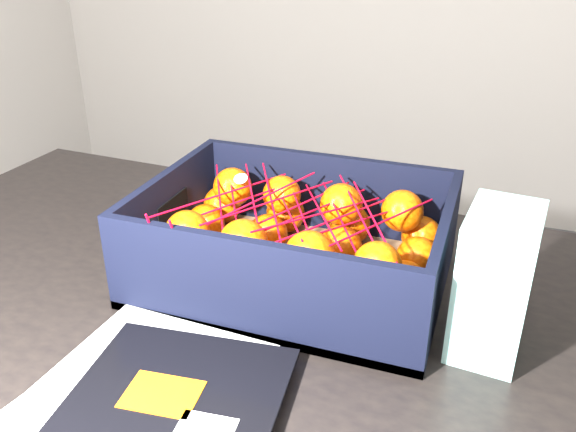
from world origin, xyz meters
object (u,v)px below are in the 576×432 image
(magazine_stack, at_px, (138,413))
(produce_crate, at_px, (296,252))
(retail_carton, at_px, (495,282))
(table, at_px, (219,371))

(magazine_stack, relative_size, produce_crate, 0.84)
(magazine_stack, xyz_separation_m, retail_carton, (0.31, 0.24, 0.08))
(magazine_stack, distance_m, retail_carton, 0.40)
(magazine_stack, height_order, retail_carton, retail_carton)
(produce_crate, distance_m, retail_carton, 0.26)
(produce_crate, bearing_deg, retail_carton, -13.13)
(table, distance_m, magazine_stack, 0.22)
(table, height_order, produce_crate, produce_crate)
(table, bearing_deg, magazine_stack, -86.49)
(table, height_order, retail_carton, retail_carton)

